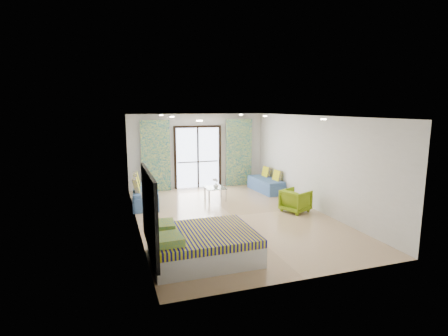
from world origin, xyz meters
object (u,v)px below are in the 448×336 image
object	(u,v)px
bed	(202,244)
coffee_table	(215,189)
armchair	(296,199)
daybed_left	(145,195)
daybed_right	(266,184)

from	to	relation	value
bed	coffee_table	distance (m)	4.39
coffee_table	armchair	distance (m)	2.63
daybed_left	armchair	xyz separation A→B (m)	(3.97, -2.09, 0.07)
bed	daybed_right	world-z (taller)	daybed_right
daybed_right	coffee_table	distance (m)	2.14
bed	daybed_right	bearing A→B (deg)	52.47
daybed_right	coffee_table	world-z (taller)	daybed_right
coffee_table	bed	bearing A→B (deg)	-110.51
bed	coffee_table	bearing A→B (deg)	69.49
armchair	daybed_right	bearing A→B (deg)	-29.55
bed	daybed_left	distance (m)	4.33
bed	coffee_table	xyz separation A→B (m)	(1.54, 4.11, 0.08)
coffee_table	armchair	xyz separation A→B (m)	(1.79, -1.92, -0.02)
bed	armchair	distance (m)	3.98
armchair	coffee_table	bearing A→B (deg)	19.52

